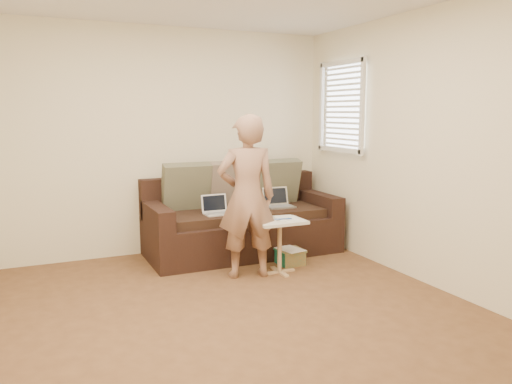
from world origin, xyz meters
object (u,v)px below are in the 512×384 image
laptop_silver (280,207)px  drinking_glass (266,215)px  side_table (280,247)px  striped_box (290,257)px  sofa (243,218)px  person (247,197)px  laptop_white (218,214)px

laptop_silver → drinking_glass: drinking_glass is taller
side_table → striped_box: 0.37m
sofa → laptop_silver: bearing=-7.7°
person → striped_box: bearing=-153.3°
sofa → laptop_silver: sofa is taller
laptop_silver → person: bearing=-133.5°
laptop_silver → striped_box: bearing=-104.1°
laptop_white → laptop_silver: bearing=5.0°
sofa → laptop_silver: (0.46, -0.06, 0.10)m
sofa → person: bearing=-109.9°
laptop_white → striped_box: size_ratio=1.07×
sofa → drinking_glass: 0.82m
drinking_glass → striped_box: drinking_glass is taller
drinking_glass → side_table: bearing=-18.9°
sofa → drinking_glass: bearing=-95.9°
laptop_white → drinking_glass: bearing=-67.8°
drinking_glass → striped_box: size_ratio=0.44×
laptop_silver → sofa: bearing=174.2°
side_table → laptop_white: bearing=121.0°
sofa → side_table: bearing=-86.2°
sofa → drinking_glass: sofa is taller
person → side_table: (0.34, -0.04, -0.54)m
person → drinking_glass: size_ratio=13.56×
side_table → drinking_glass: size_ratio=4.61×
sofa → side_table: 0.86m
laptop_silver → laptop_white: (-0.82, -0.09, 0.00)m
laptop_silver → person: person is taller
laptop_silver → side_table: bearing=-115.4°
laptop_silver → drinking_glass: (-0.54, -0.73, 0.09)m
person → striped_box: size_ratio=5.94×
side_table → drinking_glass: (-0.14, 0.05, 0.34)m
person → drinking_glass: (0.21, 0.00, -0.20)m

